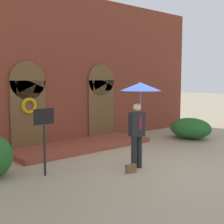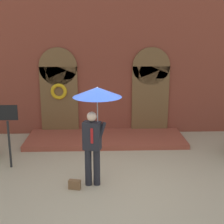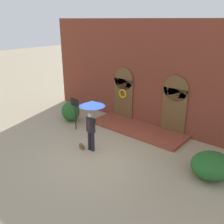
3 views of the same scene
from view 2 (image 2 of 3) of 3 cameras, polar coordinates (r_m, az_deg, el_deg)
ground_plane at (r=7.69m, az=-0.78°, el=-13.00°), size 80.00×80.00×0.00m
building_facade at (r=11.02m, az=-1.36°, el=9.91°), size 14.00×2.30×5.60m
person_with_umbrella at (r=7.00m, az=-2.96°, el=0.94°), size 1.10×1.10×2.36m
handbag at (r=7.47m, az=-6.84°, el=-13.04°), size 0.30×0.18×0.22m
sign_post at (r=8.59m, az=-18.51°, el=-2.42°), size 0.56×0.06×1.72m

